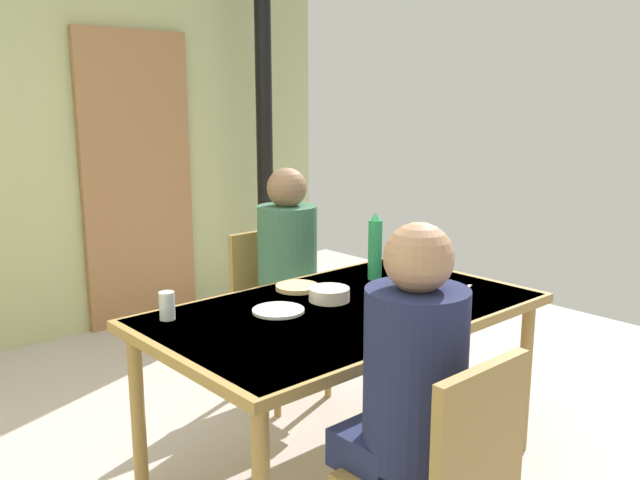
% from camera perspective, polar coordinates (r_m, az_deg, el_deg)
% --- Properties ---
extents(wall_back, '(4.63, 0.10, 2.74)m').
position_cam_1_polar(wall_back, '(4.55, -24.38, 8.61)').
color(wall_back, '#B0B780').
rests_on(wall_back, ground_plane).
extents(door_wooden, '(0.80, 0.05, 2.00)m').
position_cam_1_polar(door_wooden, '(4.78, -15.22, 4.90)').
color(door_wooden, '#996B41').
rests_on(door_wooden, ground_plane).
extents(stove_pipe_column, '(0.12, 0.12, 2.74)m').
position_cam_1_polar(stove_pipe_column, '(4.99, -4.76, 9.82)').
color(stove_pipe_column, black).
rests_on(stove_pipe_column, ground_plane).
extents(dining_table, '(1.59, 0.94, 0.73)m').
position_cam_1_polar(dining_table, '(2.74, 2.10, -6.92)').
color(dining_table, olive).
rests_on(dining_table, ground_plane).
extents(chair_near_diner, '(0.40, 0.40, 0.87)m').
position_cam_1_polar(chair_near_diner, '(2.05, 10.62, -19.30)').
color(chair_near_diner, olive).
rests_on(chair_near_diner, ground_plane).
extents(chair_far_diner, '(0.40, 0.40, 0.87)m').
position_cam_1_polar(chair_far_diner, '(3.55, -3.98, -5.35)').
color(chair_far_diner, olive).
rests_on(chair_far_diner, ground_plane).
extents(person_near_diner, '(0.30, 0.37, 0.77)m').
position_cam_1_polar(person_near_diner, '(1.99, 7.79, -10.93)').
color(person_near_diner, '#1F264E').
rests_on(person_near_diner, ground_plane).
extents(person_far_diner, '(0.30, 0.37, 0.77)m').
position_cam_1_polar(person_far_diner, '(3.38, -2.63, -1.27)').
color(person_far_diner, '#316149').
rests_on(person_far_diner, ground_plane).
extents(water_bottle_green_near, '(0.06, 0.06, 0.31)m').
position_cam_1_polar(water_bottle_green_near, '(3.09, 4.71, -0.68)').
color(water_bottle_green_near, '#299757').
rests_on(water_bottle_green_near, dining_table).
extents(serving_bowl_center, '(0.17, 0.17, 0.05)m').
position_cam_1_polar(serving_bowl_center, '(2.78, 0.79, -4.63)').
color(serving_bowl_center, beige).
rests_on(serving_bowl_center, dining_table).
extents(dinner_plate_near_left, '(0.21, 0.21, 0.01)m').
position_cam_1_polar(dinner_plate_near_left, '(2.65, -3.56, -6.00)').
color(dinner_plate_near_left, white).
rests_on(dinner_plate_near_left, dining_table).
extents(dinner_plate_near_right, '(0.21, 0.21, 0.01)m').
position_cam_1_polar(dinner_plate_near_right, '(2.79, 10.51, -5.29)').
color(dinner_plate_near_right, white).
rests_on(dinner_plate_near_right, dining_table).
extents(drinking_glass_by_near_diner, '(0.06, 0.06, 0.09)m').
position_cam_1_polar(drinking_glass_by_near_diner, '(2.59, 7.45, -5.58)').
color(drinking_glass_by_near_diner, silver).
rests_on(drinking_glass_by_near_diner, dining_table).
extents(drinking_glass_by_far_diner, '(0.06, 0.06, 0.11)m').
position_cam_1_polar(drinking_glass_by_far_diner, '(2.61, -12.88, -5.47)').
color(drinking_glass_by_far_diner, silver).
rests_on(drinking_glass_by_far_diner, dining_table).
extents(bread_plate_sliced, '(0.19, 0.19, 0.02)m').
position_cam_1_polar(bread_plate_sliced, '(2.95, -1.95, -4.03)').
color(bread_plate_sliced, '#DBB77A').
rests_on(bread_plate_sliced, dining_table).
extents(cutlery_knife_near, '(0.14, 0.07, 0.00)m').
position_cam_1_polar(cutlery_knife_near, '(3.02, 12.35, -4.10)').
color(cutlery_knife_near, silver).
rests_on(cutlery_knife_near, dining_table).
extents(cutlery_fork_near, '(0.15, 0.06, 0.00)m').
position_cam_1_polar(cutlery_fork_near, '(3.35, 7.95, -2.33)').
color(cutlery_fork_near, silver).
rests_on(cutlery_fork_near, dining_table).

